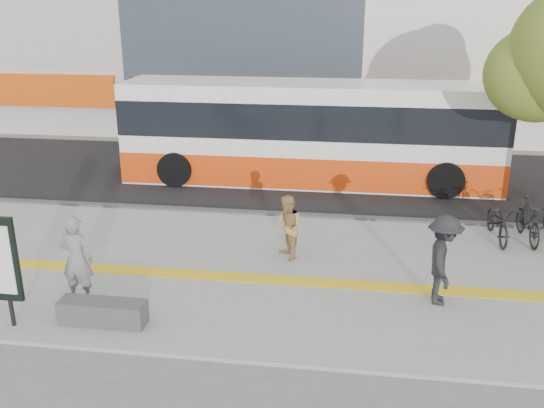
# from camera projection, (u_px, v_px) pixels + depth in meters

# --- Properties ---
(ground) EXTENTS (120.00, 120.00, 0.00)m
(ground) POSITION_uv_depth(u_px,v_px,m) (254.00, 305.00, 11.63)
(ground) COLOR #63635E
(ground) RESTS_ON ground
(sidewalk) EXTENTS (40.00, 7.00, 0.08)m
(sidewalk) POSITION_uv_depth(u_px,v_px,m) (265.00, 271.00, 13.02)
(sidewalk) COLOR slate
(sidewalk) RESTS_ON ground
(tactile_strip) EXTENTS (40.00, 0.45, 0.01)m
(tactile_strip) POSITION_uv_depth(u_px,v_px,m) (262.00, 279.00, 12.54)
(tactile_strip) COLOR yellow
(tactile_strip) RESTS_ON sidewalk
(street) EXTENTS (40.00, 8.00, 0.06)m
(street) POSITION_uv_depth(u_px,v_px,m) (299.00, 176.00, 20.03)
(street) COLOR black
(street) RESTS_ON ground
(curb) EXTENTS (40.00, 0.25, 0.14)m
(curb) POSITION_uv_depth(u_px,v_px,m) (285.00, 215.00, 16.28)
(curb) COLOR #3A3A3C
(curb) RESTS_ON ground
(bench) EXTENTS (1.60, 0.45, 0.45)m
(bench) POSITION_uv_depth(u_px,v_px,m) (103.00, 312.00, 10.76)
(bench) COLOR #3A3A3C
(bench) RESTS_ON sidewalk
(signboard) EXTENTS (0.55, 0.10, 2.20)m
(signboard) POSITION_uv_depth(u_px,v_px,m) (3.00, 261.00, 10.33)
(signboard) COLOR black
(signboard) RESTS_ON sidewalk
(bus) EXTENTS (12.01, 2.85, 3.20)m
(bus) POSITION_uv_depth(u_px,v_px,m) (310.00, 136.00, 19.01)
(bus) COLOR white
(bus) RESTS_ON street
(seated_woman) EXTENTS (0.66, 0.44, 1.78)m
(seated_woman) POSITION_uv_depth(u_px,v_px,m) (77.00, 259.00, 11.37)
(seated_woman) COLOR black
(seated_woman) RESTS_ON sidewalk
(pedestrian_tan) EXTENTS (0.85, 0.91, 1.50)m
(pedestrian_tan) POSITION_uv_depth(u_px,v_px,m) (288.00, 228.00, 13.31)
(pedestrian_tan) COLOR #AE874D
(pedestrian_tan) RESTS_ON sidewalk
(pedestrian_dark) EXTENTS (0.74, 1.21, 1.81)m
(pedestrian_dark) POSITION_uv_depth(u_px,v_px,m) (443.00, 260.00, 11.29)
(pedestrian_dark) COLOR black
(pedestrian_dark) RESTS_ON sidewalk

